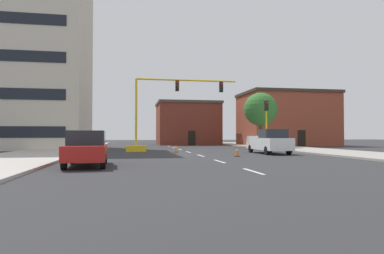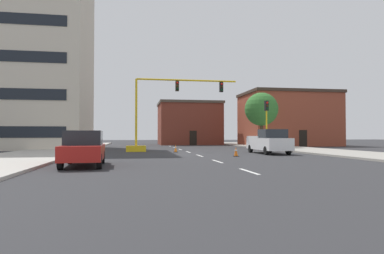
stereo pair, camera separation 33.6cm
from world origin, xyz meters
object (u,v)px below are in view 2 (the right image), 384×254
Objects in this scene: traffic_light_pole_right at (267,114)px; tree_right_mid at (261,109)px; traffic_cone_roadside_a at (236,152)px; traffic_signal_gantry at (152,127)px; traffic_cone_roadside_b at (176,149)px; pickup_truck_white at (269,142)px; sedan_red_near_left at (84,148)px.

tree_right_mid reaches higher than traffic_light_pole_right.
traffic_light_pole_right is at bearing 53.70° from traffic_cone_roadside_a.
traffic_signal_gantry is 3.34m from traffic_cone_roadside_b.
sedan_red_near_left is at bearing -145.71° from pickup_truck_white.
tree_right_mid is at bearing 35.05° from traffic_cone_roadside_b.
tree_right_mid is 16.73m from traffic_cone_roadside_a.
pickup_truck_white is 4.79m from traffic_cone_roadside_a.
traffic_signal_gantry is at bearing 124.22° from traffic_cone_roadside_a.
pickup_truck_white reaches higher than sedan_red_near_left.
traffic_cone_roadside_a is 7.47m from traffic_cone_roadside_b.
traffic_light_pole_right is 9.36m from traffic_cone_roadside_a.
traffic_cone_roadside_b is at bearing -144.95° from tree_right_mid.
traffic_signal_gantry is 1.93× the size of pickup_truck_white.
tree_right_mid is 12.51m from pickup_truck_white.
traffic_signal_gantry is at bearing 150.40° from pickup_truck_white.
traffic_signal_gantry reaches higher than traffic_light_pole_right.
traffic_cone_roadside_a is (9.60, 6.09, -0.55)m from sedan_red_near_left.
traffic_cone_roadside_b is (6.03, 12.66, -0.56)m from sedan_red_near_left.
traffic_cone_roadside_b is (-7.27, 3.59, -0.64)m from pickup_truck_white.
tree_right_mid is 1.21× the size of pickup_truck_white.
traffic_cone_roadside_a is at bearing -141.14° from pickup_truck_white.
sedan_red_near_left is (-17.11, -20.43, -3.67)m from tree_right_mid.
tree_right_mid is 14.18m from traffic_cone_roadside_b.
traffic_light_pole_right is (10.84, -1.19, 1.20)m from traffic_signal_gantry.
pickup_truck_white reaches higher than traffic_cone_roadside_a.
sedan_red_near_left reaches higher than traffic_cone_roadside_a.
traffic_light_pole_right reaches higher than traffic_cone_roadside_b.
traffic_signal_gantry is 10.81m from pickup_truck_white.
tree_right_mid is at bearing 71.46° from pickup_truck_white.
traffic_cone_roadside_b is (2.06, -1.71, -2.00)m from traffic_signal_gantry.
tree_right_mid reaches higher than traffic_cone_roadside_a.
tree_right_mid is (13.14, 6.06, 2.23)m from traffic_signal_gantry.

